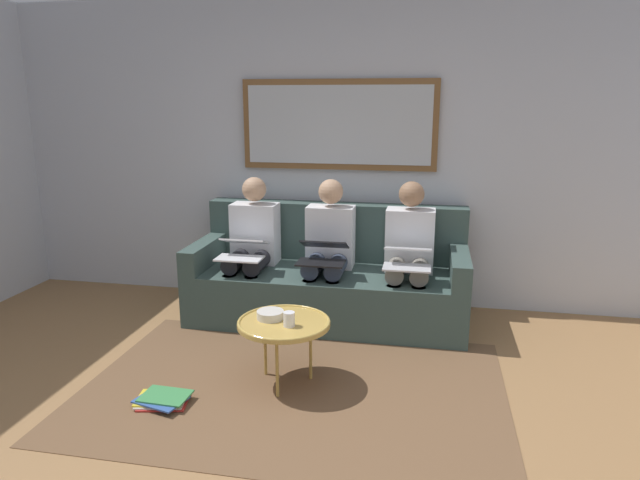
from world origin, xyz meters
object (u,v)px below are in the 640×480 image
(person_right, at_px, (252,243))
(magazine_stack, at_px, (162,399))
(coffee_table, at_px, (284,324))
(couch, at_px, (330,280))
(person_middle, at_px, (328,247))
(person_left, at_px, (409,251))
(framed_mirror, at_px, (338,125))
(cup, at_px, (289,319))
(laptop_white, at_px, (242,249))
(laptop_silver, at_px, (408,257))
(laptop_black, at_px, (323,252))
(bowl, at_px, (270,315))

(person_right, relative_size, magazine_stack, 3.43)
(coffee_table, height_order, magazine_stack, coffee_table)
(couch, xyz_separation_m, person_middle, (0.00, 0.07, 0.30))
(person_left, distance_m, person_middle, 0.64)
(framed_mirror, height_order, cup, framed_mirror)
(person_right, distance_m, laptop_white, 0.24)
(cup, height_order, laptop_silver, laptop_silver)
(laptop_silver, distance_m, laptop_white, 1.28)
(person_left, height_order, laptop_white, person_left)
(cup, xyz_separation_m, laptop_silver, (-0.66, -0.96, 0.16))
(laptop_black, relative_size, laptop_white, 1.01)
(couch, distance_m, person_left, 0.71)
(person_right, bearing_deg, cup, 117.03)
(couch, bearing_deg, person_left, 173.87)
(magazine_stack, bearing_deg, bowl, -142.61)
(cup, distance_m, laptop_white, 1.16)
(laptop_black, bearing_deg, bowl, 79.17)
(couch, relative_size, laptop_silver, 6.35)
(cup, height_order, magazine_stack, cup)
(bowl, xyz_separation_m, magazine_stack, (0.55, 0.42, -0.41))
(couch, bearing_deg, laptop_black, 90.00)
(person_middle, height_order, magazine_stack, person_middle)
(person_right, bearing_deg, person_left, 180.00)
(framed_mirror, xyz_separation_m, laptop_black, (0.00, 0.69, -0.93))
(framed_mirror, distance_m, bowl, 1.93)
(person_left, distance_m, magazine_stack, 2.13)
(laptop_black, bearing_deg, person_right, -20.13)
(cup, xyz_separation_m, person_left, (-0.66, -1.21, 0.14))
(bowl, bearing_deg, framed_mirror, -96.11)
(person_middle, bearing_deg, laptop_silver, 158.68)
(person_right, height_order, magazine_stack, person_right)
(framed_mirror, bearing_deg, bowl, 83.89)
(laptop_silver, height_order, magazine_stack, laptop_silver)
(bowl, bearing_deg, person_right, -67.05)
(framed_mirror, xyz_separation_m, coffee_table, (0.07, 1.61, -1.14))
(framed_mirror, relative_size, person_middle, 1.45)
(laptop_silver, xyz_separation_m, laptop_black, (0.64, -0.02, -0.00))
(bowl, relative_size, magazine_stack, 0.51)
(person_left, bearing_deg, magazine_stack, 48.47)
(couch, relative_size, person_right, 1.93)
(coffee_table, height_order, person_right, person_right)
(person_left, bearing_deg, coffee_table, 58.22)
(coffee_table, relative_size, magazine_stack, 1.74)
(laptop_black, relative_size, magazine_stack, 1.08)
(laptop_white, bearing_deg, laptop_black, -179.20)
(coffee_table, bearing_deg, person_middle, -93.57)
(coffee_table, distance_m, cup, 0.10)
(person_middle, bearing_deg, laptop_white, 20.83)
(cup, xyz_separation_m, bowl, (0.15, -0.10, -0.02))
(couch, relative_size, laptop_white, 6.17)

